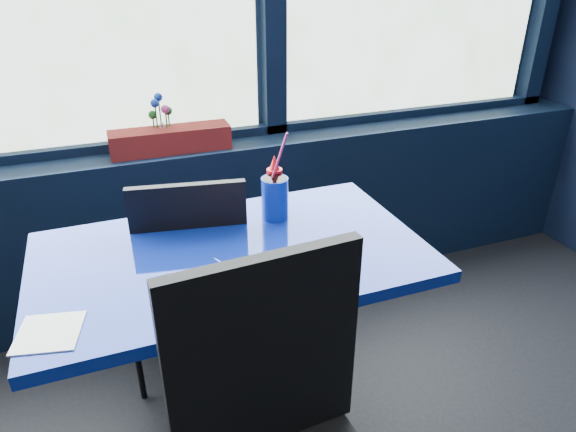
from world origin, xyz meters
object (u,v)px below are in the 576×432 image
object	(u,v)px
planter_box	(171,140)
soda_cup	(275,197)
near_table	(234,299)
food_basket	(251,284)
chair_near_back	(184,268)
flower_vase	(163,133)
ketchup_bottle	(275,186)

from	to	relation	value
planter_box	soda_cup	world-z (taller)	soda_cup
near_table	food_basket	distance (m)	0.32
near_table	chair_near_back	distance (m)	0.34
planter_box	flower_vase	world-z (taller)	flower_vase
flower_vase	soda_cup	xyz separation A→B (m)	(0.27, -0.70, -0.05)
soda_cup	ketchup_bottle	bearing A→B (deg)	70.92
near_table	soda_cup	distance (m)	0.37
flower_vase	soda_cup	distance (m)	0.75
food_basket	ketchup_bottle	distance (m)	0.52
planter_box	food_basket	world-z (taller)	planter_box
near_table	food_basket	size ratio (longest dim) A/B	4.89
chair_near_back	near_table	bearing A→B (deg)	119.39
food_basket	soda_cup	world-z (taller)	soda_cup
near_table	planter_box	world-z (taller)	planter_box
flower_vase	near_table	bearing A→B (deg)	-85.56
chair_near_back	planter_box	world-z (taller)	chair_near_back
near_table	ketchup_bottle	world-z (taller)	ketchup_bottle
planter_box	food_basket	bearing A→B (deg)	-87.40
planter_box	soda_cup	xyz separation A→B (m)	(0.24, -0.68, -0.02)
chair_near_back	flower_vase	bearing A→B (deg)	-84.69
near_table	soda_cup	xyz separation A→B (m)	(0.20, 0.17, 0.26)
near_table	chair_near_back	size ratio (longest dim) A/B	1.32
near_table	food_basket	xyz separation A→B (m)	(-0.01, -0.24, 0.21)
flower_vase	ketchup_bottle	distance (m)	0.71
flower_vase	ketchup_bottle	xyz separation A→B (m)	(0.29, -0.64, -0.03)
chair_near_back	planter_box	bearing A→B (deg)	-87.80
chair_near_back	ketchup_bottle	distance (m)	0.47
planter_box	ketchup_bottle	xyz separation A→B (m)	(0.26, -0.62, -0.01)
food_basket	near_table	bearing A→B (deg)	87.68
soda_cup	flower_vase	bearing A→B (deg)	111.25
chair_near_back	food_basket	bearing A→B (deg)	110.51
soda_cup	near_table	bearing A→B (deg)	-140.34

